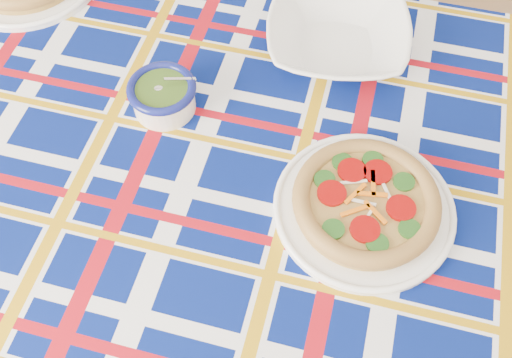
{
  "coord_description": "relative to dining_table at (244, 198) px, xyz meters",
  "views": [
    {
      "loc": [
        -0.12,
        -0.25,
        1.71
      ],
      "look_at": [
        -0.04,
        0.28,
        0.85
      ],
      "focal_mm": 40.0,
      "sensor_mm": 36.0,
      "label": 1
    }
  ],
  "objects": [
    {
      "name": "dining_table",
      "position": [
        0.0,
        0.0,
        0.0
      ],
      "size": [
        2.05,
        1.71,
        0.82
      ],
      "rotation": [
        0.0,
        0.0,
        -0.41
      ],
      "color": "brown",
      "rests_on": "floor"
    },
    {
      "name": "tablecloth",
      "position": [
        0.0,
        0.0,
        0.03
      ],
      "size": [
        2.1,
        1.75,
        0.12
      ],
      "primitive_type": null,
      "rotation": [
        0.0,
        0.0,
        -0.41
      ],
      "color": "#05135B",
      "rests_on": "dining_table"
    },
    {
      "name": "main_focaccia_plate",
      "position": [
        0.2,
        -0.11,
        0.12
      ],
      "size": [
        0.45,
        0.45,
        0.06
      ],
      "primitive_type": null,
      "rotation": [
        0.0,
        0.0,
        -0.58
      ],
      "color": "#A57B3A",
      "rests_on": "tablecloth"
    },
    {
      "name": "pesto_bowl",
      "position": [
        -0.13,
        0.18,
        0.12
      ],
      "size": [
        0.18,
        0.18,
        0.08
      ],
      "primitive_type": null,
      "rotation": [
        0.0,
        0.0,
        -0.45
      ],
      "color": "#253F11",
      "rests_on": "tablecloth"
    },
    {
      "name": "serving_bowl",
      "position": [
        0.24,
        0.28,
        0.12
      ],
      "size": [
        0.36,
        0.36,
        0.07
      ],
      "primitive_type": "imported",
      "rotation": [
        0.0,
        0.0,
        -0.25
      ],
      "color": "white",
      "rests_on": "tablecloth"
    }
  ]
}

